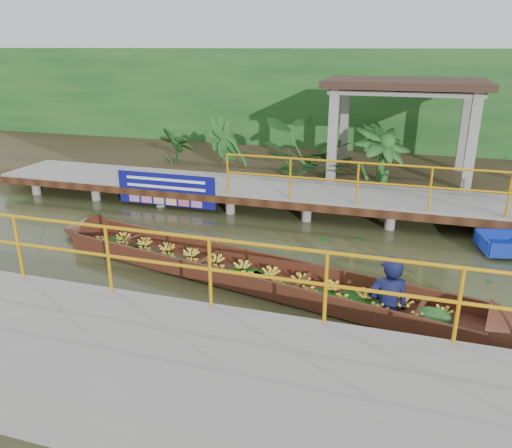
# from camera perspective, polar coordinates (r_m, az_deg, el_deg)

# --- Properties ---
(ground) EXTENTS (80.00, 80.00, 0.00)m
(ground) POSITION_cam_1_polar(r_m,az_deg,el_deg) (10.24, -2.82, -3.86)
(ground) COLOR #2E351A
(ground) RESTS_ON ground
(land_strip) EXTENTS (30.00, 8.00, 0.45)m
(land_strip) POSITION_cam_1_polar(r_m,az_deg,el_deg) (17.07, 5.75, 6.53)
(land_strip) COLOR #312618
(land_strip) RESTS_ON ground
(far_dock) EXTENTS (16.00, 2.06, 1.66)m
(far_dock) POSITION_cam_1_polar(r_m,az_deg,el_deg) (13.16, 2.28, 3.76)
(far_dock) COLOR gray
(far_dock) RESTS_ON ground
(near_dock) EXTENTS (18.00, 2.40, 1.73)m
(near_dock) POSITION_cam_1_polar(r_m,az_deg,el_deg) (6.37, -7.33, -16.95)
(near_dock) COLOR gray
(near_dock) RESTS_ON ground
(pavilion) EXTENTS (4.40, 3.00, 3.00)m
(pavilion) POSITION_cam_1_polar(r_m,az_deg,el_deg) (15.17, 16.65, 14.11)
(pavilion) COLOR gray
(pavilion) RESTS_ON ground
(foliage_backdrop) EXTENTS (30.00, 0.80, 4.00)m
(foliage_backdrop) POSITION_cam_1_polar(r_m,az_deg,el_deg) (19.20, 7.48, 13.31)
(foliage_backdrop) COLOR #16451A
(foliage_backdrop) RESTS_ON ground
(vendor_boat) EXTENTS (9.92, 3.01, 2.30)m
(vendor_boat) POSITION_cam_1_polar(r_m,az_deg,el_deg) (8.95, 1.79, -5.57)
(vendor_boat) COLOR #3A170F
(vendor_boat) RESTS_ON ground
(blue_banner) EXTENTS (2.75, 0.04, 0.86)m
(blue_banner) POSITION_cam_1_polar(r_m,az_deg,el_deg) (13.23, -10.25, 3.91)
(blue_banner) COLOR navy
(blue_banner) RESTS_ON ground
(tropical_plants) EXTENTS (14.14, 1.14, 1.43)m
(tropical_plants) POSITION_cam_1_polar(r_m,az_deg,el_deg) (14.44, 12.93, 7.53)
(tropical_plants) COLOR #16451A
(tropical_plants) RESTS_ON ground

